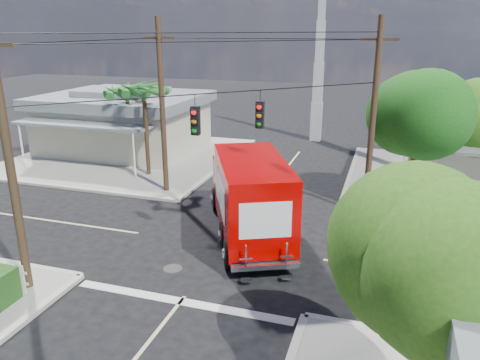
% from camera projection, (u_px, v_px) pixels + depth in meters
% --- Properties ---
extents(ground, '(120.00, 120.00, 0.00)m').
position_uv_depth(ground, '(225.00, 246.00, 19.06)').
color(ground, black).
rests_on(ground, ground).
extents(sidewalk_ne, '(14.12, 14.12, 0.14)m').
position_uv_depth(sidewalk_ne, '(477.00, 188.00, 25.73)').
color(sidewalk_ne, '#9E998F').
rests_on(sidewalk_ne, ground).
extents(sidewalk_nw, '(14.12, 14.12, 0.14)m').
position_uv_depth(sidewalk_nw, '(129.00, 156.00, 32.05)').
color(sidewalk_nw, '#9E998F').
rests_on(sidewalk_nw, ground).
extents(road_markings, '(32.00, 32.00, 0.01)m').
position_uv_depth(road_markings, '(212.00, 262.00, 17.73)').
color(road_markings, beige).
rests_on(road_markings, ground).
extents(building_nw, '(10.80, 10.20, 4.30)m').
position_uv_depth(building_nw, '(124.00, 120.00, 33.15)').
color(building_nw, beige).
rests_on(building_nw, sidewalk_nw).
extents(radio_tower, '(0.80, 0.80, 17.00)m').
position_uv_depth(radio_tower, '(319.00, 67.00, 35.28)').
color(radio_tower, silver).
rests_on(radio_tower, ground).
extents(tree_ne_front, '(4.21, 4.14, 6.66)m').
position_uv_depth(tree_ne_front, '(420.00, 112.00, 21.62)').
color(tree_ne_front, '#422D1C').
rests_on(tree_ne_front, sidewalk_ne).
extents(tree_ne_back, '(3.77, 3.66, 5.82)m').
position_uv_depth(tree_ne_back, '(472.00, 119.00, 23.03)').
color(tree_ne_back, '#422D1C').
rests_on(tree_ne_back, sidewalk_ne).
extents(tree_se, '(3.67, 3.54, 5.62)m').
position_uv_depth(tree_se, '(435.00, 263.00, 9.22)').
color(tree_se, '#422D1C').
rests_on(tree_se, sidewalk_se).
extents(palm_nw_front, '(3.01, 3.08, 5.59)m').
position_uv_depth(palm_nw_front, '(144.00, 91.00, 26.47)').
color(palm_nw_front, '#422D1C').
rests_on(palm_nw_front, sidewalk_nw).
extents(palm_nw_back, '(3.01, 3.08, 5.19)m').
position_uv_depth(palm_nw_back, '(127.00, 93.00, 28.53)').
color(palm_nw_back, '#422D1C').
rests_on(palm_nw_back, sidewalk_nw).
extents(utility_poles, '(12.00, 10.68, 9.00)m').
position_uv_depth(utility_poles, '(201.00, 123.00, 19.53)').
color(utility_poles, '#473321').
rests_on(utility_poles, ground).
extents(vending_boxes, '(1.90, 0.50, 1.10)m').
position_uv_depth(vending_boxes, '(394.00, 197.00, 22.58)').
color(vending_boxes, red).
rests_on(vending_boxes, sidewalk_ne).
extents(delivery_truck, '(5.64, 8.41, 3.54)m').
position_uv_depth(delivery_truck, '(249.00, 195.00, 19.50)').
color(delivery_truck, black).
rests_on(delivery_truck, ground).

